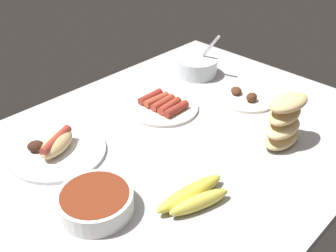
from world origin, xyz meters
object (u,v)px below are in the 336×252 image
at_px(bread_stack, 284,121).
at_px(bowl_coleslaw, 197,66).
at_px(banana_bunch, 194,197).
at_px(plate_grilled_meat, 246,97).
at_px(plate_hotdog_assembled, 57,149).
at_px(plate_sausages, 163,106).
at_px(bowl_chili, 96,201).

relative_size(bread_stack, bowl_coleslaw, 0.93).
distance_m(banana_bunch, plate_grilled_meat, 0.51).
distance_m(plate_hotdog_assembled, bread_stack, 0.61).
relative_size(plate_hotdog_assembled, plate_sausages, 1.15).
bearing_deg(plate_hotdog_assembled, plate_grilled_meat, -18.22).
height_order(plate_grilled_meat, bread_stack, bread_stack).
relative_size(plate_hotdog_assembled, bowl_coleslaw, 1.60).
distance_m(plate_grilled_meat, bowl_coleslaw, 0.24).
bearing_deg(bowl_chili, plate_grilled_meat, 4.11).
bearing_deg(plate_grilled_meat, bowl_coleslaw, 83.40).
bearing_deg(plate_hotdog_assembled, bowl_chili, -102.51).
xyz_separation_m(plate_hotdog_assembled, bowl_chili, (-0.05, -0.24, 0.01)).
distance_m(banana_bunch, bowl_chili, 0.22).
distance_m(banana_bunch, plate_sausages, 0.42).
height_order(banana_bunch, bowl_coleslaw, bowl_coleslaw).
bearing_deg(plate_grilled_meat, banana_bunch, -158.68).
distance_m(plate_hotdog_assembled, bowl_coleslaw, 0.62).
bearing_deg(bowl_chili, bread_stack, -17.22).
xyz_separation_m(banana_bunch, bread_stack, (0.35, -0.02, 0.05)).
bearing_deg(plate_hotdog_assembled, bowl_coleslaw, 3.89).
height_order(plate_grilled_meat, plate_sausages, plate_grilled_meat).
bearing_deg(bread_stack, plate_hotdog_assembled, 138.93).
distance_m(plate_sausages, bowl_coleslaw, 0.27).
distance_m(banana_bunch, bowl_coleslaw, 0.66).
bearing_deg(banana_bunch, bowl_chili, 140.11).
xyz_separation_m(plate_hotdog_assembled, plate_sausages, (0.36, -0.04, -0.00)).
height_order(bread_stack, bowl_coleslaw, bowl_coleslaw).
xyz_separation_m(bread_stack, bowl_chili, (-0.51, 0.16, -0.04)).
height_order(plate_hotdog_assembled, bread_stack, bread_stack).
distance_m(bowl_coleslaw, bowl_chili, 0.73).
bearing_deg(plate_sausages, bread_stack, -74.45).
xyz_separation_m(plate_sausages, bread_stack, (0.10, -0.36, 0.06)).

